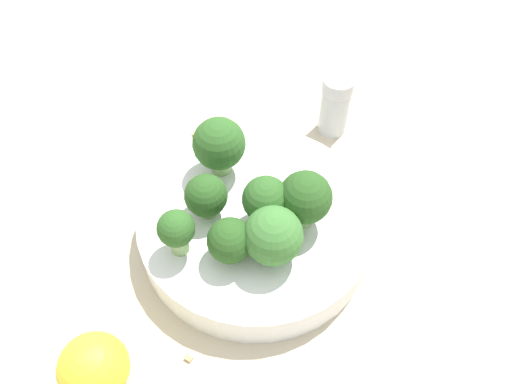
{
  "coord_description": "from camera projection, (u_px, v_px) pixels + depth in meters",
  "views": [
    {
      "loc": [
        0.21,
        -0.18,
        0.43
      ],
      "look_at": [
        0.0,
        0.0,
        0.07
      ],
      "focal_mm": 35.0,
      "sensor_mm": 36.0,
      "label": 1
    }
  ],
  "objects": [
    {
      "name": "ground_plane",
      "position": [
        256.0,
        234.0,
        0.51
      ],
      "size": [
        3.0,
        3.0,
        0.0
      ],
      "primitive_type": "plane",
      "color": "beige"
    },
    {
      "name": "broccoli_floret_4",
      "position": [
        206.0,
        196.0,
        0.46
      ],
      "size": [
        0.04,
        0.04,
        0.05
      ],
      "color": "#7A9E5B",
      "rests_on": "bowl"
    },
    {
      "name": "broccoli_floret_2",
      "position": [
        230.0,
        241.0,
        0.43
      ],
      "size": [
        0.04,
        0.04,
        0.05
      ],
      "color": "#7A9E5B",
      "rests_on": "bowl"
    },
    {
      "name": "broccoli_floret_1",
      "position": [
        270.0,
        198.0,
        0.45
      ],
      "size": [
        0.04,
        0.04,
        0.06
      ],
      "color": "#8EB770",
      "rests_on": "bowl"
    },
    {
      "name": "bowl",
      "position": [
        256.0,
        224.0,
        0.49
      ],
      "size": [
        0.23,
        0.23,
        0.04
      ],
      "primitive_type": "cylinder",
      "color": "white",
      "rests_on": "ground_plane"
    },
    {
      "name": "broccoli_floret_6",
      "position": [
        219.0,
        145.0,
        0.48
      ],
      "size": [
        0.05,
        0.05,
        0.06
      ],
      "color": "#84AD66",
      "rests_on": "bowl"
    },
    {
      "name": "almond_crumb_0",
      "position": [
        194.0,
        134.0,
        0.59
      ],
      "size": [
        0.0,
        0.01,
        0.01
      ],
      "primitive_type": "cube",
      "rotation": [
        0.0,
        0.0,
        1.77
      ],
      "color": "tan",
      "rests_on": "ground_plane"
    },
    {
      "name": "almond_crumb_2",
      "position": [
        218.0,
        140.0,
        0.58
      ],
      "size": [
        0.01,
        0.01,
        0.01
      ],
      "primitive_type": "cube",
      "rotation": [
        0.0,
        0.0,
        4.2
      ],
      "color": "olive",
      "rests_on": "ground_plane"
    },
    {
      "name": "broccoli_floret_3",
      "position": [
        305.0,
        198.0,
        0.44
      ],
      "size": [
        0.05,
        0.05,
        0.06
      ],
      "color": "#84AD66",
      "rests_on": "bowl"
    },
    {
      "name": "lemon_wedge",
      "position": [
        94.0,
        368.0,
        0.4
      ],
      "size": [
        0.06,
        0.06,
        0.06
      ],
      "primitive_type": "sphere",
      "color": "yellow",
      "rests_on": "ground_plane"
    },
    {
      "name": "pepper_shaker",
      "position": [
        335.0,
        105.0,
        0.57
      ],
      "size": [
        0.04,
        0.04,
        0.08
      ],
      "color": "#B2B7BC",
      "rests_on": "ground_plane"
    },
    {
      "name": "broccoli_floret_5",
      "position": [
        273.0,
        236.0,
        0.43
      ],
      "size": [
        0.05,
        0.05,
        0.06
      ],
      "color": "#7A9E5B",
      "rests_on": "bowl"
    },
    {
      "name": "broccoli_floret_0",
      "position": [
        176.0,
        231.0,
        0.43
      ],
      "size": [
        0.03,
        0.03,
        0.05
      ],
      "color": "#84AD66",
      "rests_on": "bowl"
    },
    {
      "name": "almond_crumb_1",
      "position": [
        188.0,
        358.0,
        0.43
      ],
      "size": [
        0.01,
        0.01,
        0.01
      ],
      "primitive_type": "cube",
      "rotation": [
        0.0,
        0.0,
        0.34
      ],
      "color": "tan",
      "rests_on": "ground_plane"
    }
  ]
}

